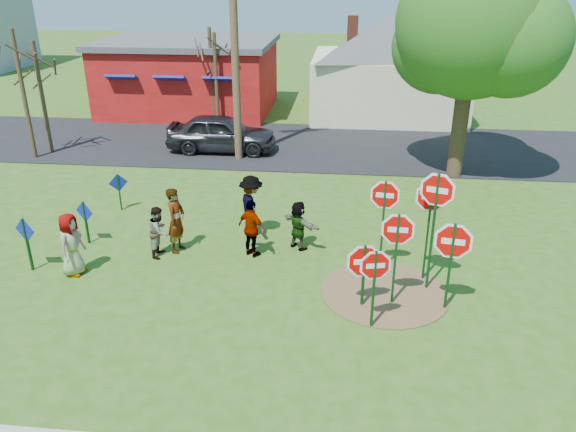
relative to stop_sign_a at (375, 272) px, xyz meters
name	(u,v)px	position (x,y,z in m)	size (l,w,h in m)	color
ground	(218,265)	(-4.12, 2.50, -1.42)	(120.00, 120.00, 0.00)	#2D5418
road	(272,144)	(-4.12, 14.00, -1.40)	(120.00, 7.50, 0.04)	black
dirt_patch	(384,292)	(0.38, 1.50, -1.41)	(3.20, 3.20, 0.03)	brown
red_building	(190,75)	(-9.62, 20.49, 0.54)	(9.40, 7.69, 3.90)	maroon
cream_house	(389,61)	(1.38, 20.50, 1.50)	(9.40, 9.40, 6.50)	beige
stop_sign_a	(375,272)	(0.00, 0.00, 0.00)	(0.94, 0.22, 2.08)	#103C17
stop_sign_b	(384,204)	(0.30, 2.61, 0.56)	(1.03, 0.13, 2.73)	#103C17
stop_sign_c	(436,205)	(1.46, 1.86, 0.88)	(1.08, 0.38, 3.26)	#103C17
stop_sign_d	(431,206)	(1.42, 2.33, 0.65)	(1.06, 0.16, 2.86)	#103C17
stop_sign_e	(364,264)	(-0.20, 0.89, -0.30)	(1.14, 0.22, 1.78)	#103C17
stop_sign_f	(452,247)	(1.79, 0.97, 0.23)	(1.18, 0.21, 2.39)	#103C17
stop_sign_g	(397,239)	(0.53, 1.06, 0.33)	(1.06, 0.07, 2.52)	#103C17
blue_diamond_b	(26,238)	(-9.06, 1.70, -0.46)	(0.66, 0.26, 1.54)	#103C17
blue_diamond_c	(85,217)	(-8.23, 3.43, -0.59)	(0.62, 0.26, 1.34)	#103C17
blue_diamond_d	(119,188)	(-8.20, 5.94, -0.62)	(0.55, 0.33, 1.29)	#103C17
person_a	(71,244)	(-7.81, 1.65, -0.56)	(0.85, 0.55, 1.73)	#3E4997
person_b	(176,220)	(-5.44, 3.24, -0.46)	(0.70, 0.46, 1.92)	#297B63
person_c	(159,231)	(-5.86, 2.93, -0.69)	(0.72, 0.56, 1.47)	#9B4F3F
person_d	(251,207)	(-3.47, 4.40, -0.46)	(1.25, 0.72, 1.93)	#313237
person_e	(252,229)	(-3.26, 3.15, -0.58)	(0.99, 0.41, 1.69)	#4F2E5F
person_f	(298,225)	(-2.00, 3.76, -0.69)	(1.35, 0.43, 1.46)	#1B4E27
suv	(222,133)	(-6.19, 12.75, -0.58)	(1.91, 4.75, 1.62)	#29292D
utility_pole	(234,28)	(-5.26, 11.78, 3.92)	(2.42, 0.82, 10.16)	#4C3823
leafy_tree	(476,31)	(3.69, 10.60, 4.04)	(5.97, 5.45, 8.49)	#382819
bare_tree_west	(40,82)	(-13.69, 11.85, 1.67)	(1.80, 1.80, 4.78)	#382819
bare_tree_east	(216,68)	(-7.21, 16.63, 1.60)	(1.80, 1.80, 4.68)	#382819
bare_tree_mid	(20,77)	(-13.99, 11.00, 2.03)	(1.80, 1.80, 5.33)	#382819
bare_tree_extra	(211,64)	(-7.54, 17.08, 1.73)	(1.80, 1.80, 4.87)	#382819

